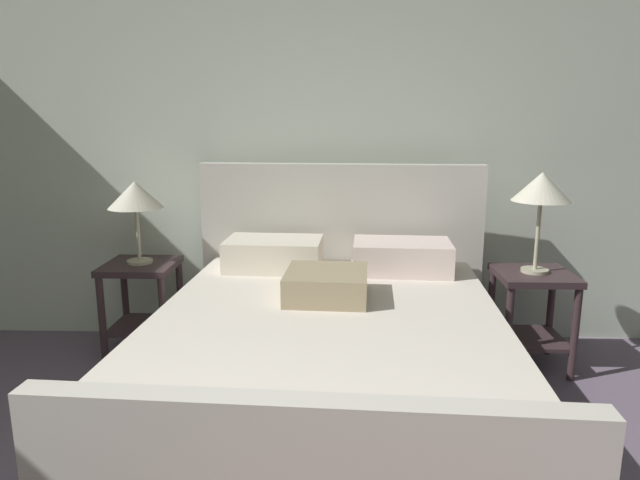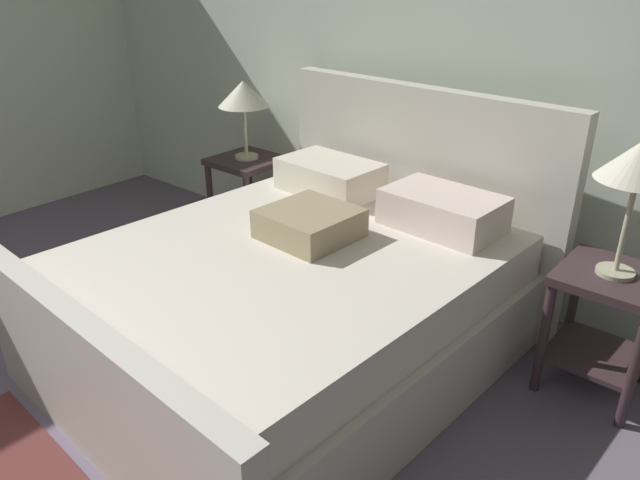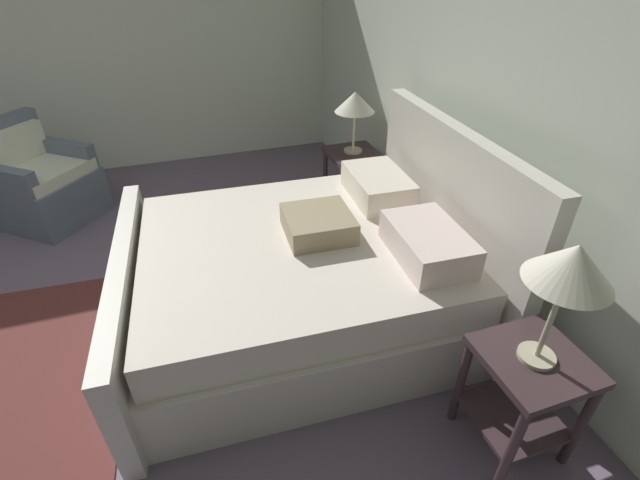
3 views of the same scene
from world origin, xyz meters
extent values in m
cube|color=silver|center=(0.00, 3.18, 1.30)|extent=(5.53, 0.12, 2.60)
cube|color=beige|center=(0.30, 1.92, 0.20)|extent=(1.78, 2.00, 0.40)
cube|color=beige|center=(0.35, 2.92, 0.61)|extent=(1.80, 0.20, 1.22)
cube|color=beige|center=(0.24, 0.91, 0.34)|extent=(1.80, 0.20, 0.68)
cube|color=silver|center=(0.30, 1.92, 0.51)|extent=(1.69, 1.93, 0.22)
cube|color=silver|center=(-0.04, 2.61, 0.71)|extent=(0.58, 0.39, 0.18)
cube|color=silver|center=(0.71, 2.57, 0.71)|extent=(0.58, 0.39, 0.18)
cube|color=tan|center=(0.28, 2.06, 0.69)|extent=(0.42, 0.42, 0.14)
cube|color=#39292D|center=(1.51, 2.65, 0.58)|extent=(0.44, 0.44, 0.04)
cube|color=#39292D|center=(1.51, 2.65, 0.18)|extent=(0.40, 0.40, 0.02)
cylinder|color=#39292D|center=(1.32, 2.46, 0.28)|extent=(0.04, 0.04, 0.56)
cylinder|color=#39292D|center=(1.70, 2.46, 0.28)|extent=(0.04, 0.04, 0.56)
cylinder|color=#39292D|center=(1.32, 2.84, 0.28)|extent=(0.04, 0.04, 0.56)
cylinder|color=#B7B293|center=(1.51, 2.65, 0.61)|extent=(0.16, 0.16, 0.02)
cylinder|color=#B7B293|center=(1.51, 2.65, 0.82)|extent=(0.02, 0.02, 0.41)
cube|color=#39292D|center=(-0.92, 2.79, 0.58)|extent=(0.44, 0.44, 0.04)
cube|color=#39292D|center=(-0.92, 2.79, 0.18)|extent=(0.40, 0.40, 0.02)
cylinder|color=#39292D|center=(-1.11, 2.60, 0.28)|extent=(0.04, 0.04, 0.56)
cylinder|color=#39292D|center=(-0.73, 2.60, 0.28)|extent=(0.04, 0.04, 0.56)
cylinder|color=#39292D|center=(-1.11, 2.98, 0.28)|extent=(0.04, 0.04, 0.56)
cylinder|color=#39292D|center=(-0.73, 2.98, 0.28)|extent=(0.04, 0.04, 0.56)
cylinder|color=#B7B293|center=(-0.92, 2.79, 0.61)|extent=(0.16, 0.16, 0.02)
cylinder|color=#B7B293|center=(-0.92, 2.79, 0.79)|extent=(0.02, 0.02, 0.33)
cone|color=beige|center=(-0.92, 2.79, 1.04)|extent=(0.34, 0.34, 0.17)
camera|label=1|loc=(0.34, -0.60, 1.50)|focal=31.35mm
camera|label=2|loc=(2.02, 0.08, 1.83)|focal=33.81mm
camera|label=3|loc=(2.46, 1.34, 2.09)|focal=24.64mm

